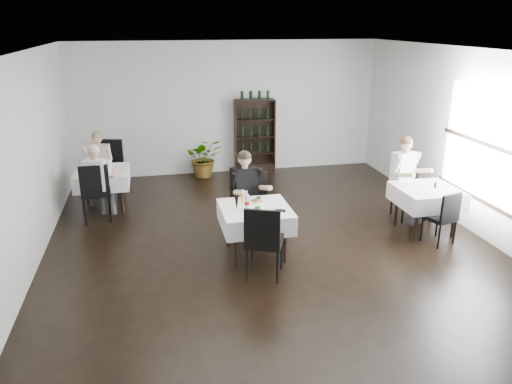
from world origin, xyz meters
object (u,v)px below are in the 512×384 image
(main_table, at_px, (255,217))
(potted_tree, at_px, (204,157))
(diner_main, at_px, (247,189))
(wine_shelf, at_px, (255,137))

(main_table, relative_size, potted_tree, 1.15)
(potted_tree, bearing_deg, main_table, -85.88)
(potted_tree, bearing_deg, diner_main, -85.16)
(wine_shelf, distance_m, potted_tree, 1.27)
(wine_shelf, height_order, diner_main, wine_shelf)
(main_table, xyz_separation_m, potted_tree, (-0.30, 4.20, -0.17))
(diner_main, bearing_deg, wine_shelf, 76.24)
(wine_shelf, relative_size, main_table, 1.70)
(wine_shelf, xyz_separation_m, potted_tree, (-1.20, -0.11, -0.40))
(main_table, distance_m, potted_tree, 4.21)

